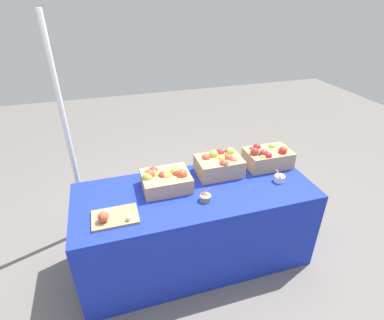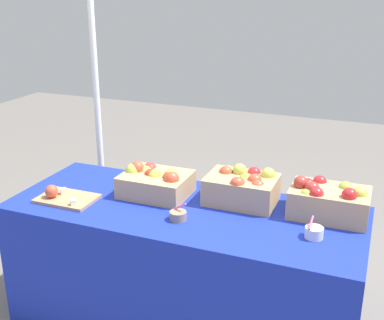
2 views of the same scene
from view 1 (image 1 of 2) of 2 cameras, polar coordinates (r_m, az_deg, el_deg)
The scene contains 9 objects.
ground_plane at distance 2.88m, azimuth 0.59°, elevation -17.76°, with size 10.00×10.00×0.00m, color slate.
table at distance 2.62m, azimuth 0.63°, elevation -12.30°, with size 1.90×0.76×0.74m, color #192DB7.
apple_crate_left at distance 2.75m, azimuth 14.09°, elevation 0.59°, with size 0.39×0.26×0.20m.
apple_crate_middle at distance 2.56m, azimuth 5.25°, elevation -0.73°, with size 0.38×0.27×0.20m.
apple_crate_right at distance 2.39m, azimuth -5.11°, elevation -3.66°, with size 0.37×0.30×0.18m.
cutting_board_front at distance 2.17m, azimuth -14.82°, elevation -10.38°, with size 0.32×0.22×0.09m.
sample_bowl_near at distance 2.58m, azimuth 16.23°, elevation -3.36°, with size 0.09×0.09×0.10m.
sample_bowl_mid at distance 2.27m, azimuth 2.56°, elevation -7.15°, with size 0.09×0.09×0.09m.
tent_pole at distance 2.77m, azimuth -22.36°, elevation 3.54°, with size 0.04×0.04×2.01m, color white.
Camera 1 is at (-0.59, -1.85, 2.13)m, focal length 28.16 mm.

